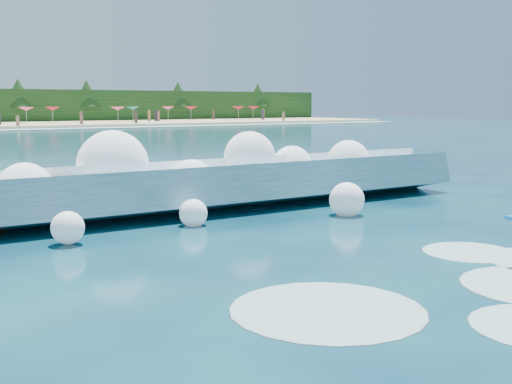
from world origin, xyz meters
The scene contains 4 objects.
ground centered at (0.00, 0.00, 0.00)m, with size 200.00×200.00×0.00m, color #082640.
breaking_wave centered at (1.64, 7.23, 0.60)m, with size 20.03×3.05×1.73m.
wave_spray centered at (1.20, 7.14, 1.11)m, with size 14.88×4.80×2.32m.
surf_foam centered at (3.13, -2.17, 0.00)m, with size 9.01×5.30×0.14m.
Camera 1 is at (-5.49, -8.47, 2.94)m, focal length 45.00 mm.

